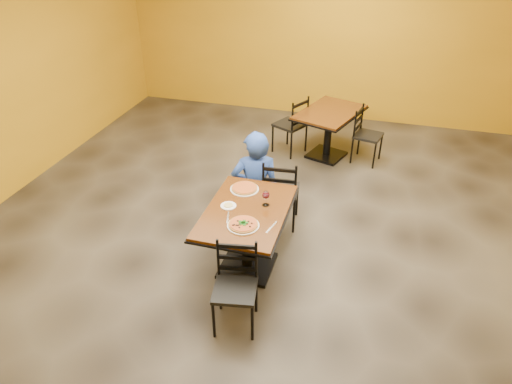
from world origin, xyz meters
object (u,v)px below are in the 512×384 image
(chair_main_near, at_px, (235,290))
(side_plate, at_px, (228,206))
(chair_main_far, at_px, (281,191))
(table_second, at_px, (329,123))
(chair_second_right, at_px, (368,136))
(plate_main, at_px, (243,225))
(table_main, at_px, (247,226))
(plate_far, at_px, (245,189))
(chair_second_left, at_px, (290,125))
(wine_glass, at_px, (266,198))
(pizza_far, at_px, (244,188))
(diner, at_px, (255,176))
(pizza_main, at_px, (243,224))

(chair_main_near, height_order, side_plate, chair_main_near)
(chair_main_far, relative_size, side_plate, 5.66)
(table_second, height_order, side_plate, side_plate)
(chair_main_near, bearing_deg, chair_second_right, 65.90)
(plate_main, bearing_deg, chair_second_right, 72.45)
(table_main, height_order, plate_far, plate_far)
(chair_second_left, bearing_deg, wine_glass, 33.45)
(chair_main_near, distance_m, chair_second_left, 3.65)
(chair_second_left, bearing_deg, pizza_far, 27.23)
(chair_main_near, relative_size, chair_second_left, 0.93)
(wine_glass, bearing_deg, diner, 112.76)
(table_main, bearing_deg, side_plate, 175.86)
(pizza_main, bearing_deg, chair_second_right, 72.45)
(plate_main, distance_m, pizza_far, 0.66)
(table_main, height_order, chair_main_far, chair_main_far)
(pizza_far, bearing_deg, pizza_main, -73.96)
(chair_main_near, xyz_separation_m, side_plate, (-0.33, 0.81, 0.33))
(plate_main, bearing_deg, chair_main_near, -81.30)
(chair_second_right, relative_size, side_plate, 5.27)
(pizza_far, bearing_deg, table_main, -69.94)
(plate_main, relative_size, side_plate, 1.94)
(chair_second_right, bearing_deg, side_plate, 168.97)
(chair_main_near, height_order, pizza_far, chair_main_near)
(chair_second_right, xyz_separation_m, plate_far, (-1.17, -2.48, 0.33))
(chair_main_near, xyz_separation_m, chair_second_right, (0.90, 3.64, -0.00))
(pizza_main, bearing_deg, pizza_far, 106.04)
(chair_second_right, xyz_separation_m, pizza_far, (-1.17, -2.48, 0.35))
(diner, bearing_deg, table_main, 81.54)
(chair_second_right, distance_m, plate_main, 3.28)
(wine_glass, bearing_deg, pizza_main, -105.89)
(chair_main_near, bearing_deg, chair_main_far, 79.29)
(table_second, distance_m, chair_second_left, 0.61)
(chair_second_right, bearing_deg, wine_glass, 174.65)
(chair_main_far, distance_m, wine_glass, 0.88)
(table_main, bearing_deg, plate_main, -79.79)
(plate_main, height_order, pizza_main, pizza_main)
(wine_glass, bearing_deg, chair_main_far, 91.30)
(table_second, bearing_deg, chair_second_right, 0.00)
(pizza_far, bearing_deg, chair_second_left, 90.66)
(chair_main_near, distance_m, chair_second_right, 3.75)
(table_second, relative_size, chair_second_right, 1.57)
(chair_main_near, height_order, chair_main_far, chair_main_far)
(table_second, bearing_deg, plate_far, -102.96)
(plate_far, bearing_deg, pizza_main, -73.96)
(chair_second_left, height_order, wine_glass, wine_glass)
(chair_main_near, bearing_deg, chair_second_left, 84.44)
(table_second, xyz_separation_m, plate_main, (-0.39, -3.11, 0.20))
(diner, bearing_deg, side_plate, 69.78)
(side_plate, bearing_deg, plate_main, -48.94)
(chair_main_far, bearing_deg, table_main, 75.35)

